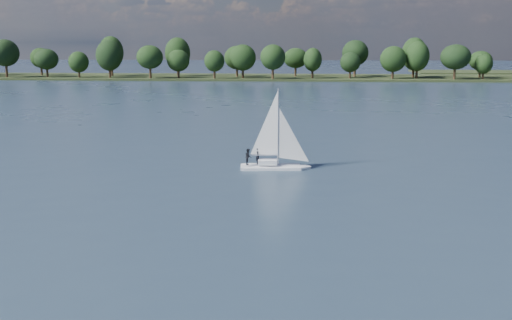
% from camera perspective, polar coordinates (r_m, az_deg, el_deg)
% --- Properties ---
extents(ground, '(700.00, 700.00, 0.00)m').
position_cam_1_polar(ground, '(119.76, 7.10, 4.84)').
color(ground, '#233342').
rests_on(ground, ground).
extents(far_shore, '(660.00, 40.00, 1.50)m').
position_cam_1_polar(far_shore, '(231.27, 5.59, 8.13)').
color(far_shore, black).
rests_on(far_shore, ground).
extents(sailboat, '(7.39, 2.61, 9.54)m').
position_cam_1_polar(sailboat, '(64.06, 1.53, 1.41)').
color(sailboat, white).
rests_on(sailboat, ground).
extents(treeline, '(562.17, 74.01, 17.55)m').
position_cam_1_polar(treeline, '(227.15, 4.79, 10.14)').
color(treeline, black).
rests_on(treeline, ground).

